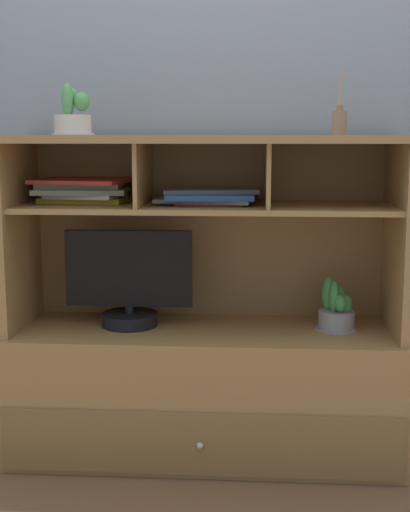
{
  "coord_description": "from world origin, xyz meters",
  "views": [
    {
      "loc": [
        0.18,
        -2.68,
        1.25
      ],
      "look_at": [
        0.0,
        0.0,
        0.8
      ],
      "focal_mm": 49.41,
      "sensor_mm": 36.0,
      "label": 1
    }
  ],
  "objects_px": {
    "magazine_stack_centre": "(209,196)",
    "magazine_stack_left": "(84,189)",
    "media_console": "(205,355)",
    "potted_orchid": "(336,310)",
    "tv_monitor": "(129,285)",
    "diffuser_bottle": "(339,122)",
    "potted_succulent": "(73,116)"
  },
  "relations": [
    {
      "from": "potted_orchid",
      "to": "magazine_stack_left",
      "type": "distance_m",
      "value": 1.1
    },
    {
      "from": "magazine_stack_left",
      "to": "potted_succulent",
      "type": "bearing_deg",
      "value": -100.99
    },
    {
      "from": "potted_orchid",
      "to": "magazine_stack_left",
      "type": "xyz_separation_m",
      "value": [
        -1.0,
        0.06,
        0.46
      ]
    },
    {
      "from": "tv_monitor",
      "to": "magazine_stack_left",
      "type": "distance_m",
      "value": 0.42
    },
    {
      "from": "potted_orchid",
      "to": "magazine_stack_centre",
      "type": "bearing_deg",
      "value": 177.59
    },
    {
      "from": "diffuser_bottle",
      "to": "magazine_stack_left",
      "type": "bearing_deg",
      "value": 177.29
    },
    {
      "from": "media_console",
      "to": "tv_monitor",
      "type": "height_order",
      "value": "media_console"
    },
    {
      "from": "magazine_stack_centre",
      "to": "media_console",
      "type": "bearing_deg",
      "value": -116.39
    },
    {
      "from": "potted_succulent",
      "to": "tv_monitor",
      "type": "bearing_deg",
      "value": 5.51
    },
    {
      "from": "media_console",
      "to": "magazine_stack_centre",
      "type": "distance_m",
      "value": 0.63
    },
    {
      "from": "magazine_stack_centre",
      "to": "magazine_stack_left",
      "type": "bearing_deg",
      "value": 175.93
    },
    {
      "from": "potted_orchid",
      "to": "tv_monitor",
      "type": "bearing_deg",
      "value": -179.81
    },
    {
      "from": "tv_monitor",
      "to": "magazine_stack_centre",
      "type": "distance_m",
      "value": 0.47
    },
    {
      "from": "tv_monitor",
      "to": "diffuser_bottle",
      "type": "distance_m",
      "value": 1.02
    },
    {
      "from": "media_console",
      "to": "magazine_stack_left",
      "type": "xyz_separation_m",
      "value": [
        -0.49,
        0.06,
        0.65
      ]
    },
    {
      "from": "potted_orchid",
      "to": "diffuser_bottle",
      "type": "distance_m",
      "value": 0.72
    },
    {
      "from": "tv_monitor",
      "to": "magazine_stack_centre",
      "type": "xyz_separation_m",
      "value": [
        0.31,
        0.02,
        0.35
      ]
    },
    {
      "from": "media_console",
      "to": "magazine_stack_centre",
      "type": "xyz_separation_m",
      "value": [
        0.01,
        0.03,
        0.63
      ]
    },
    {
      "from": "magazine_stack_left",
      "to": "potted_orchid",
      "type": "bearing_deg",
      "value": -3.24
    },
    {
      "from": "media_console",
      "to": "potted_succulent",
      "type": "height_order",
      "value": "potted_succulent"
    },
    {
      "from": "media_console",
      "to": "potted_orchid",
      "type": "bearing_deg",
      "value": 0.66
    },
    {
      "from": "potted_orchid",
      "to": "potted_succulent",
      "type": "xyz_separation_m",
      "value": [
        -1.01,
        -0.02,
        0.74
      ]
    },
    {
      "from": "magazine_stack_centre",
      "to": "diffuser_bottle",
      "type": "relative_size",
      "value": 1.7
    },
    {
      "from": "potted_orchid",
      "to": "magazine_stack_centre",
      "type": "relative_size",
      "value": 0.51
    },
    {
      "from": "tv_monitor",
      "to": "magazine_stack_left",
      "type": "relative_size",
      "value": 1.28
    },
    {
      "from": "potted_orchid",
      "to": "diffuser_bottle",
      "type": "bearing_deg",
      "value": 132.95
    },
    {
      "from": "magazine_stack_left",
      "to": "media_console",
      "type": "bearing_deg",
      "value": -7.31
    },
    {
      "from": "media_console",
      "to": "potted_orchid",
      "type": "distance_m",
      "value": 0.55
    },
    {
      "from": "magazine_stack_left",
      "to": "tv_monitor",
      "type": "bearing_deg",
      "value": -17.77
    },
    {
      "from": "diffuser_bottle",
      "to": "potted_succulent",
      "type": "xyz_separation_m",
      "value": [
        -1.0,
        -0.03,
        0.02
      ]
    },
    {
      "from": "diffuser_bottle",
      "to": "potted_succulent",
      "type": "distance_m",
      "value": 1.0
    },
    {
      "from": "magazine_stack_centre",
      "to": "potted_orchid",
      "type": "bearing_deg",
      "value": -2.41
    }
  ]
}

